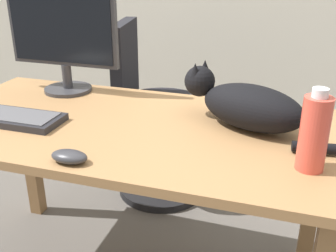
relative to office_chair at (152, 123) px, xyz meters
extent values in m
cube|color=#9E7247|center=(0.16, -0.70, 0.28)|extent=(1.45, 0.74, 0.03)
cube|color=olive|center=(-0.50, -0.39, -0.07)|extent=(0.06, 0.06, 0.68)
cube|color=olive|center=(0.83, -0.39, -0.07)|extent=(0.06, 0.06, 0.68)
cylinder|color=black|center=(0.05, 0.01, -0.39)|extent=(0.48, 0.48, 0.04)
cylinder|color=black|center=(0.05, 0.01, -0.17)|extent=(0.06, 0.06, 0.48)
cylinder|color=black|center=(0.05, 0.01, 0.10)|extent=(0.44, 0.44, 0.06)
cube|color=black|center=(-0.13, -0.02, 0.33)|extent=(0.12, 0.36, 0.40)
cylinder|color=#333338|center=(-0.22, -0.44, 0.30)|extent=(0.20, 0.20, 0.01)
cylinder|color=#333338|center=(-0.22, -0.44, 0.36)|extent=(0.04, 0.04, 0.10)
cube|color=#333338|center=(-0.22, -0.44, 0.56)|extent=(0.48, 0.03, 0.30)
cube|color=black|center=(-0.22, -0.45, 0.56)|extent=(0.45, 0.01, 0.27)
cube|color=#232328|center=(-0.27, -0.80, 0.31)|extent=(0.44, 0.15, 0.02)
cube|color=#515156|center=(-0.27, -0.80, 0.32)|extent=(0.40, 0.12, 0.00)
ellipsoid|color=black|center=(0.58, -0.61, 0.37)|extent=(0.40, 0.30, 0.15)
sphere|color=black|center=(0.38, -0.53, 0.42)|extent=(0.11, 0.11, 0.11)
cone|color=black|center=(0.37, -0.56, 0.47)|extent=(0.04, 0.04, 0.04)
cone|color=black|center=(0.39, -0.50, 0.47)|extent=(0.04, 0.04, 0.04)
cylinder|color=black|center=(0.81, -0.74, 0.32)|extent=(0.18, 0.06, 0.03)
ellipsoid|color=#333338|center=(0.12, -1.01, 0.32)|extent=(0.11, 0.06, 0.04)
cylinder|color=#D84C3D|center=(0.77, -0.84, 0.40)|extent=(0.08, 0.08, 0.21)
cylinder|color=silver|center=(0.77, -0.84, 0.52)|extent=(0.04, 0.04, 0.02)
camera|label=1|loc=(0.70, -1.90, 0.85)|focal=43.52mm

